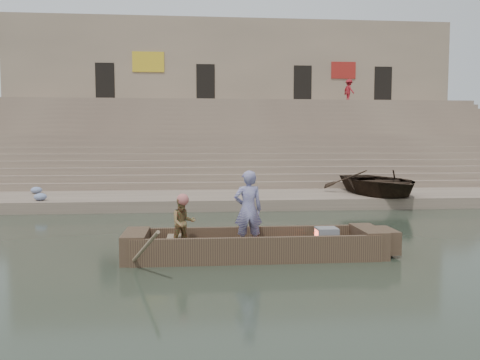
{
  "coord_description": "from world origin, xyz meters",
  "views": [
    {
      "loc": [
        -2.75,
        -11.13,
        2.54
      ],
      "look_at": [
        -1.48,
        2.75,
        1.4
      ],
      "focal_mm": 36.53,
      "sensor_mm": 36.0,
      "label": 1
    }
  ],
  "objects": [
    {
      "name": "mid_landing",
      "position": [
        0.0,
        15.5,
        1.4
      ],
      "size": [
        32.0,
        3.0,
        2.8
      ],
      "primitive_type": "cube",
      "color": "gray",
      "rests_on": "ground"
    },
    {
      "name": "television",
      "position": [
        0.11,
        -0.75,
        0.42
      ],
      "size": [
        0.46,
        0.42,
        0.4
      ],
      "color": "slate",
      "rests_on": "main_rowboat"
    },
    {
      "name": "ghat_steps",
      "position": [
        0.0,
        17.19,
        1.8
      ],
      "size": [
        32.0,
        11.0,
        5.2
      ],
      "color": "gray",
      "rests_on": "ground"
    },
    {
      "name": "lower_landing",
      "position": [
        0.0,
        8.0,
        0.2
      ],
      "size": [
        32.0,
        4.0,
        0.4
      ],
      "primitive_type": "cube",
      "color": "gray",
      "rests_on": "ground"
    },
    {
      "name": "cloth_bundles",
      "position": [
        0.54,
        7.96,
        0.53
      ],
      "size": [
        20.1,
        2.86,
        0.26
      ],
      "color": "#3F5999",
      "rests_on": "lower_landing"
    },
    {
      "name": "main_rowboat",
      "position": [
        -1.48,
        -0.75,
        0.11
      ],
      "size": [
        5.0,
        1.3,
        0.22
      ],
      "primitive_type": "cube",
      "color": "brown",
      "rests_on": "ground"
    },
    {
      "name": "standing_man",
      "position": [
        -1.63,
        -0.82,
        1.06
      ],
      "size": [
        0.64,
        0.45,
        1.68
      ],
      "primitive_type": "imported",
      "rotation": [
        0.0,
        0.0,
        3.22
      ],
      "color": "navy",
      "rests_on": "main_rowboat"
    },
    {
      "name": "rowing_man",
      "position": [
        -3.03,
        -0.71,
        0.78
      ],
      "size": [
        0.63,
        0.54,
        1.11
      ],
      "primitive_type": "imported",
      "rotation": [
        0.0,
        0.0,
        0.25
      ],
      "color": "#2B833A",
      "rests_on": "main_rowboat"
    },
    {
      "name": "pedestrian",
      "position": [
        7.86,
        22.15,
        5.97
      ],
      "size": [
        0.87,
        1.13,
        1.53
      ],
      "primitive_type": "imported",
      "rotation": [
        0.0,
        0.0,
        1.92
      ],
      "color": "maroon",
      "rests_on": "upper_landing"
    },
    {
      "name": "upper_landing",
      "position": [
        0.0,
        22.5,
        2.6
      ],
      "size": [
        32.0,
        3.0,
        5.2
      ],
      "primitive_type": "cube",
      "color": "gray",
      "rests_on": "ground"
    },
    {
      "name": "beached_rowboat",
      "position": [
        4.42,
        7.39,
        0.89
      ],
      "size": [
        3.88,
        5.08,
        0.98
      ],
      "primitive_type": "imported",
      "rotation": [
        0.0,
        0.0,
        0.11
      ],
      "color": "#2D2116",
      "rests_on": "lower_landing"
    },
    {
      "name": "building_wall",
      "position": [
        0.0,
        26.5,
        5.6
      ],
      "size": [
        32.0,
        5.07,
        11.2
      ],
      "color": "#9C8469",
      "rests_on": "ground"
    },
    {
      "name": "rowboat_trim",
      "position": [
        -1.27,
        -0.75,
        0.31
      ],
      "size": [
        6.04,
        2.63,
        1.78
      ],
      "color": "brown",
      "rests_on": "ground"
    },
    {
      "name": "ground",
      "position": [
        0.0,
        0.0,
        0.0
      ],
      "size": [
        120.0,
        120.0,
        0.0
      ],
      "primitive_type": "plane",
      "color": "#273024",
      "rests_on": "ground"
    }
  ]
}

